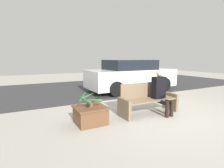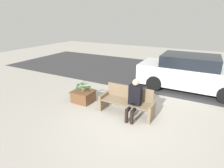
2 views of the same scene
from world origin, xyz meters
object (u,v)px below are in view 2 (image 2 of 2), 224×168
object	(u,v)px
parked_car	(190,73)
planter_box	(83,96)
bench	(127,102)
potted_plant	(82,86)
person_seated	(134,98)

from	to	relation	value
parked_car	planter_box	bearing A→B (deg)	-136.45
bench	parked_car	size ratio (longest dim) A/B	0.41
potted_plant	person_seated	bearing A→B (deg)	-5.17
parked_car	bench	bearing A→B (deg)	-116.33
bench	person_seated	bearing A→B (deg)	-31.77
bench	potted_plant	xyz separation A→B (m)	(-1.80, -0.00, 0.21)
bench	planter_box	size ratio (longest dim) A/B	2.37
person_seated	parked_car	bearing A→B (deg)	69.38
bench	parked_car	xyz separation A→B (m)	(1.59, 3.21, 0.35)
planter_box	bench	bearing A→B (deg)	-0.10
potted_plant	parked_car	bearing A→B (deg)	43.50
bench	parked_car	distance (m)	3.60
bench	potted_plant	world-z (taller)	bench
bench	person_seated	size ratio (longest dim) A/B	1.41
planter_box	parked_car	world-z (taller)	parked_car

